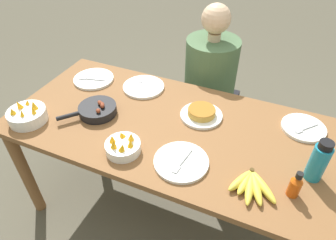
# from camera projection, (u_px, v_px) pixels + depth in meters

# --- Properties ---
(ground_plane) EXTENTS (14.00, 14.00, 0.00)m
(ground_plane) POSITION_uv_depth(u_px,v_px,m) (168.00, 206.00, 2.13)
(ground_plane) COLOR #565142
(dining_table) EXTENTS (1.77, 0.86, 0.77)m
(dining_table) POSITION_uv_depth(u_px,v_px,m) (168.00, 137.00, 1.70)
(dining_table) COLOR brown
(dining_table) RESTS_ON ground_plane
(banana_bunch) EXTENTS (0.23, 0.21, 0.04)m
(banana_bunch) POSITION_uv_depth(u_px,v_px,m) (251.00, 185.00, 1.30)
(banana_bunch) COLOR gold
(banana_bunch) RESTS_ON dining_table
(skillet) EXTENTS (0.27, 0.29, 0.08)m
(skillet) POSITION_uv_depth(u_px,v_px,m) (97.00, 110.00, 1.69)
(skillet) COLOR black
(skillet) RESTS_ON dining_table
(frittata_plate_center) EXTENTS (0.24, 0.24, 0.05)m
(frittata_plate_center) POSITION_uv_depth(u_px,v_px,m) (201.00, 113.00, 1.68)
(frittata_plate_center) COLOR white
(frittata_plate_center) RESTS_ON dining_table
(empty_plate_near_front) EXTENTS (0.23, 0.23, 0.02)m
(empty_plate_near_front) POSITION_uv_depth(u_px,v_px,m) (303.00, 128.00, 1.60)
(empty_plate_near_front) COLOR white
(empty_plate_near_front) RESTS_ON dining_table
(empty_plate_far_left) EXTENTS (0.26, 0.26, 0.02)m
(empty_plate_far_left) POSITION_uv_depth(u_px,v_px,m) (181.00, 162.00, 1.42)
(empty_plate_far_left) COLOR white
(empty_plate_far_left) RESTS_ON dining_table
(empty_plate_far_right) EXTENTS (0.26, 0.26, 0.02)m
(empty_plate_far_right) POSITION_uv_depth(u_px,v_px,m) (144.00, 87.00, 1.91)
(empty_plate_far_right) COLOR white
(empty_plate_far_right) RESTS_ON dining_table
(empty_plate_mid_edge) EXTENTS (0.26, 0.26, 0.02)m
(empty_plate_mid_edge) POSITION_uv_depth(u_px,v_px,m) (94.00, 79.00, 1.98)
(empty_plate_mid_edge) COLOR white
(empty_plate_mid_edge) RESTS_ON dining_table
(fruit_bowl_mango) EXTENTS (0.21, 0.21, 0.12)m
(fruit_bowl_mango) POSITION_uv_depth(u_px,v_px,m) (27.00, 115.00, 1.64)
(fruit_bowl_mango) COLOR white
(fruit_bowl_mango) RESTS_ON dining_table
(fruit_bowl_citrus) EXTENTS (0.17, 0.17, 0.11)m
(fruit_bowl_citrus) POSITION_uv_depth(u_px,v_px,m) (123.00, 146.00, 1.46)
(fruit_bowl_citrus) COLOR white
(fruit_bowl_citrus) RESTS_ON dining_table
(water_bottle) EXTENTS (0.08, 0.08, 0.22)m
(water_bottle) POSITION_uv_depth(u_px,v_px,m) (319.00, 161.00, 1.29)
(water_bottle) COLOR teal
(water_bottle) RESTS_ON dining_table
(hot_sauce_bottle) EXTENTS (0.05, 0.05, 0.14)m
(hot_sauce_bottle) POSITION_uv_depth(u_px,v_px,m) (295.00, 185.00, 1.25)
(hot_sauce_bottle) COLOR #C64C0F
(hot_sauce_bottle) RESTS_ON dining_table
(person_figure) EXTENTS (0.40, 0.40, 1.21)m
(person_figure) POSITION_uv_depth(u_px,v_px,m) (208.00, 99.00, 2.29)
(person_figure) COLOR black
(person_figure) RESTS_ON ground_plane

